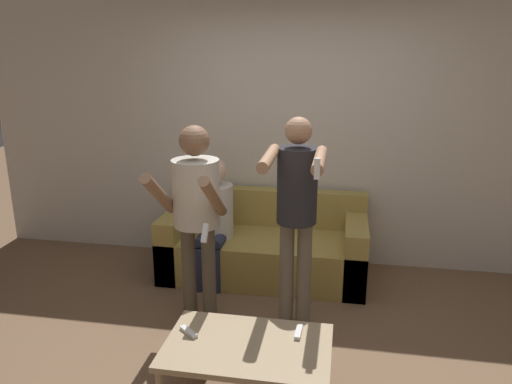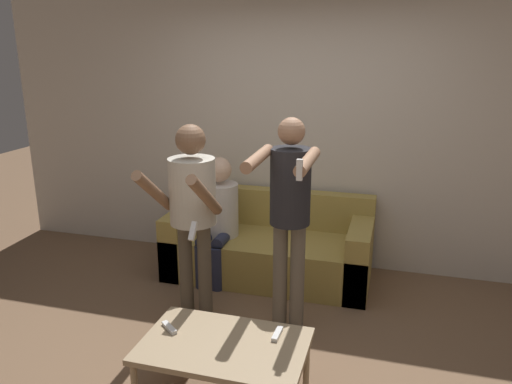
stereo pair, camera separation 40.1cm
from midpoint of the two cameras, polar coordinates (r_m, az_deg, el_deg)
ground_plane at (r=3.68m, az=-2.22°, el=-18.94°), size 14.00×14.00×0.00m
wall_back at (r=4.89m, az=2.29°, el=7.19°), size 6.40×0.06×2.70m
couch at (r=4.80m, az=-1.39°, el=-6.44°), size 1.90×0.84×0.77m
person_standing_left at (r=3.82m, az=-9.90°, el=-1.27°), size 0.48×0.70×1.57m
person_standing_right at (r=3.61m, az=1.51°, el=-1.29°), size 0.42×0.71×1.65m
person_seated at (r=4.63m, az=-7.34°, el=-2.59°), size 0.34×0.55×1.15m
coffee_table at (r=3.10m, az=-4.85°, el=-17.67°), size 0.98×0.63×0.43m
remote_near at (r=3.22m, az=-11.39°, el=-15.50°), size 0.14×0.12×0.02m
remote_far at (r=3.16m, az=1.13°, el=-15.82°), size 0.04×0.15×0.02m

